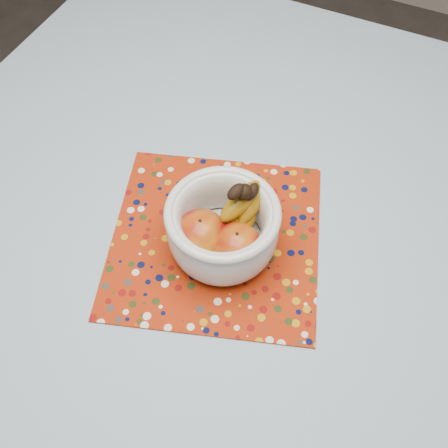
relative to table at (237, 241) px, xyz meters
name	(u,v)px	position (x,y,z in m)	size (l,w,h in m)	color
table	(237,241)	(0.00, 0.00, 0.00)	(1.20, 1.20, 0.75)	brown
tablecloth	(237,218)	(0.00, 0.00, 0.08)	(1.32, 1.32, 0.01)	slate
placemat	(215,239)	(-0.01, -0.06, 0.09)	(0.36, 0.36, 0.00)	#912107
fruit_bowl	(226,226)	(0.01, -0.07, 0.16)	(0.19, 0.19, 0.15)	silver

